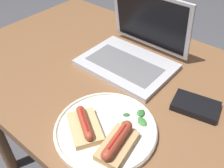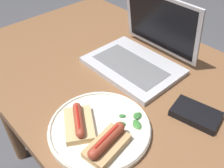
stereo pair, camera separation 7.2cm
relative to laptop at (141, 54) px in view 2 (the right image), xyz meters
The scene contains 7 objects.
desk 0.17m from the laptop, 101.28° to the right, with size 1.16×0.76×0.75m.
laptop is the anchor object (origin of this frame).
plate 0.33m from the laptop, 66.15° to the right, with size 0.27×0.27×0.02m.
sausage_toast_left 0.39m from the laptop, 59.45° to the right, with size 0.08×0.12×0.05m.
sausage_toast_middle 0.36m from the laptop, 74.12° to the right, with size 0.14×0.12×0.04m.
salad_pile 0.29m from the laptop, 51.71° to the right, with size 0.08×0.09×0.01m.
external_drive 0.29m from the laptop, 14.74° to the right, with size 0.14×0.11×0.02m.
Camera 2 is at (0.49, -0.48, 1.27)m, focal length 40.00 mm.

